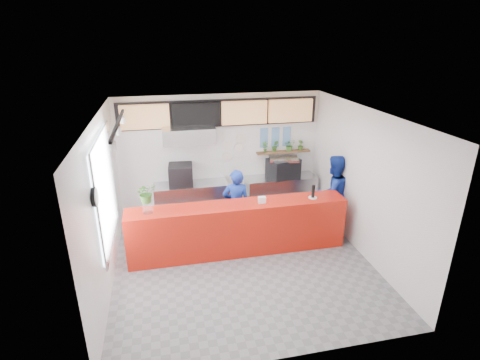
{
  "coord_description": "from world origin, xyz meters",
  "views": [
    {
      "loc": [
        -1.41,
        -6.31,
        4.31
      ],
      "look_at": [
        0.1,
        0.7,
        1.5
      ],
      "focal_mm": 28.0,
      "sensor_mm": 36.0,
      "label": 1
    }
  ],
  "objects_px": {
    "service_counter": "(238,228)",
    "espresso_machine": "(283,168)",
    "panini_oven": "(181,175)",
    "staff_center": "(236,205)",
    "pepper_mill": "(313,191)",
    "staff_right": "(332,193)"
  },
  "relations": [
    {
      "from": "espresso_machine",
      "to": "staff_right",
      "type": "distance_m",
      "value": 1.49
    },
    {
      "from": "staff_center",
      "to": "staff_right",
      "type": "distance_m",
      "value": 2.26
    },
    {
      "from": "panini_oven",
      "to": "staff_center",
      "type": "relative_size",
      "value": 0.34
    },
    {
      "from": "espresso_machine",
      "to": "staff_right",
      "type": "height_order",
      "value": "staff_right"
    },
    {
      "from": "panini_oven",
      "to": "pepper_mill",
      "type": "xyz_separation_m",
      "value": [
        2.62,
        -1.83,
        0.1
      ]
    },
    {
      "from": "panini_oven",
      "to": "staff_right",
      "type": "relative_size",
      "value": 0.31
    },
    {
      "from": "espresso_machine",
      "to": "staff_center",
      "type": "bearing_deg",
      "value": -156.68
    },
    {
      "from": "panini_oven",
      "to": "espresso_machine",
      "type": "distance_m",
      "value": 2.58
    },
    {
      "from": "espresso_machine",
      "to": "staff_center",
      "type": "height_order",
      "value": "staff_center"
    },
    {
      "from": "panini_oven",
      "to": "espresso_machine",
      "type": "relative_size",
      "value": 0.75
    },
    {
      "from": "service_counter",
      "to": "espresso_machine",
      "type": "relative_size",
      "value": 6.04
    },
    {
      "from": "staff_center",
      "to": "pepper_mill",
      "type": "height_order",
      "value": "staff_center"
    },
    {
      "from": "service_counter",
      "to": "staff_center",
      "type": "height_order",
      "value": "staff_center"
    },
    {
      "from": "service_counter",
      "to": "pepper_mill",
      "type": "bearing_deg",
      "value": -1.06
    },
    {
      "from": "service_counter",
      "to": "panini_oven",
      "type": "distance_m",
      "value": 2.16
    },
    {
      "from": "pepper_mill",
      "to": "panini_oven",
      "type": "bearing_deg",
      "value": 145.07
    },
    {
      "from": "panini_oven",
      "to": "pepper_mill",
      "type": "bearing_deg",
      "value": -30.49
    },
    {
      "from": "staff_center",
      "to": "pepper_mill",
      "type": "bearing_deg",
      "value": 167.16
    },
    {
      "from": "service_counter",
      "to": "espresso_machine",
      "type": "bearing_deg",
      "value": 49.34
    },
    {
      "from": "espresso_machine",
      "to": "staff_right",
      "type": "bearing_deg",
      "value": -74.39
    },
    {
      "from": "panini_oven",
      "to": "staff_center",
      "type": "bearing_deg",
      "value": -43.84
    },
    {
      "from": "service_counter",
      "to": "staff_right",
      "type": "relative_size",
      "value": 2.5
    }
  ]
}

